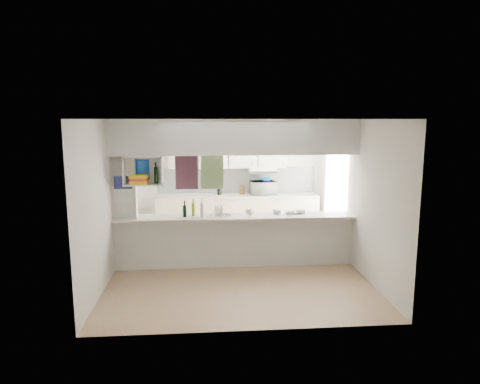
{
  "coord_description": "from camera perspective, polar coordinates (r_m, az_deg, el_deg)",
  "views": [
    {
      "loc": [
        -0.52,
        -7.33,
        2.6
      ],
      "look_at": [
        0.12,
        0.5,
        1.26
      ],
      "focal_mm": 32.0,
      "sensor_mm": 36.0,
      "label": 1
    }
  ],
  "objects": [
    {
      "name": "dish_rack",
      "position": [
        7.53,
        -2.63,
        -2.59
      ],
      "size": [
        0.39,
        0.31,
        0.2
      ],
      "rotation": [
        0.0,
        0.0,
        0.12
      ],
      "color": "silver",
      "rests_on": "breakfast_bar"
    },
    {
      "name": "cup",
      "position": [
        7.49,
        1.26,
        -2.74
      ],
      "size": [
        0.17,
        0.17,
        0.1
      ],
      "primitive_type": "imported",
      "rotation": [
        0.0,
        0.0,
        -0.37
      ],
      "color": "white",
      "rests_on": "dish_rack"
    },
    {
      "name": "wall_left",
      "position": [
        7.61,
        -16.6,
        -0.55
      ],
      "size": [
        0.0,
        4.8,
        4.8
      ],
      "primitive_type": "plane",
      "rotation": [
        1.57,
        0.0,
        1.57
      ],
      "color": "silver",
      "rests_on": "floor"
    },
    {
      "name": "utensil_jar",
      "position": [
        9.62,
        -2.78,
        0.05
      ],
      "size": [
        0.1,
        0.1,
        0.14
      ],
      "primitive_type": "cylinder",
      "color": "black",
      "rests_on": "bench_top"
    },
    {
      "name": "cubby_shelf",
      "position": [
        7.39,
        -12.81,
        2.55
      ],
      "size": [
        0.65,
        0.35,
        0.5
      ],
      "color": "white",
      "rests_on": "bulkhead"
    },
    {
      "name": "wall_back",
      "position": [
        9.83,
        -1.61,
        2.08
      ],
      "size": [
        4.2,
        0.0,
        4.2
      ],
      "primitive_type": "plane",
      "rotation": [
        1.57,
        0.0,
        0.0
      ],
      "color": "silver",
      "rests_on": "floor"
    },
    {
      "name": "bowl",
      "position": [
        9.61,
        3.44,
        1.62
      ],
      "size": [
        0.26,
        0.26,
        0.06
      ],
      "primitive_type": "imported",
      "color": "#0D4099",
      "rests_on": "microwave"
    },
    {
      "name": "ceiling",
      "position": [
        7.34,
        -0.64,
        9.7
      ],
      "size": [
        4.8,
        4.8,
        0.0
      ],
      "primitive_type": "plane",
      "color": "white",
      "rests_on": "wall_back"
    },
    {
      "name": "knife_block",
      "position": [
        9.67,
        0.27,
        0.29
      ],
      "size": [
        0.12,
        0.11,
        0.2
      ],
      "primitive_type": "cube",
      "rotation": [
        0.0,
        0.0,
        -0.37
      ],
      "color": "#4F321B",
      "rests_on": "bench_top"
    },
    {
      "name": "wall_right",
      "position": [
        7.89,
        14.78,
        -0.11
      ],
      "size": [
        0.0,
        4.8,
        4.8
      ],
      "primitive_type": "plane",
      "rotation": [
        1.57,
        0.0,
        -1.57
      ],
      "color": "silver",
      "rests_on": "floor"
    },
    {
      "name": "servery_partition",
      "position": [
        7.39,
        -1.96,
        2.38
      ],
      "size": [
        4.2,
        0.5,
        2.6
      ],
      "color": "silver",
      "rests_on": "floor"
    },
    {
      "name": "plastic_tubs",
      "position": [
        7.73,
        6.32,
        -2.65
      ],
      "size": [
        0.59,
        0.23,
        0.08
      ],
      "color": "silver",
      "rests_on": "breakfast_bar"
    },
    {
      "name": "kitchen_run",
      "position": [
        9.65,
        -0.56,
        -0.9
      ],
      "size": [
        3.6,
        0.63,
        2.24
      ],
      "color": "beige",
      "rests_on": "floor"
    },
    {
      "name": "wine_bottles",
      "position": [
        7.51,
        -6.2,
        -2.39
      ],
      "size": [
        0.36,
        0.14,
        0.32
      ],
      "color": "black",
      "rests_on": "breakfast_bar"
    },
    {
      "name": "floor",
      "position": [
        7.79,
        -0.6,
        -9.8
      ],
      "size": [
        4.8,
        4.8,
        0.0
      ],
      "primitive_type": "plane",
      "color": "tan",
      "rests_on": "ground"
    },
    {
      "name": "microwave",
      "position": [
        9.64,
        3.18,
        0.54
      ],
      "size": [
        0.61,
        0.47,
        0.3
      ],
      "primitive_type": "imported",
      "rotation": [
        0.0,
        0.0,
        3.34
      ],
      "color": "white",
      "rests_on": "bench_top"
    }
  ]
}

